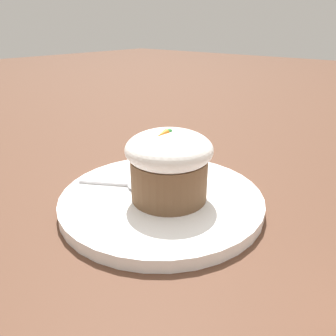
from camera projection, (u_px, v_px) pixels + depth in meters
ground_plane at (162, 205)px, 0.41m from camera, size 4.00×4.00×0.00m
dessert_plate at (162, 200)px, 0.41m from camera, size 0.25×0.25×0.01m
carrot_cake at (168, 164)px, 0.38m from camera, size 0.10×0.10×0.09m
spoon at (139, 184)px, 0.42m from camera, size 0.08×0.11×0.01m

